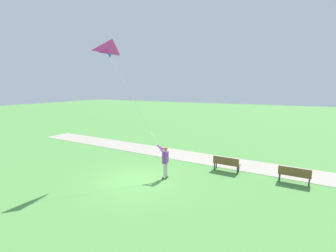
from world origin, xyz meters
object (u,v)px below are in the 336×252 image
at_px(person_kite_flyer, 165,159).
at_px(park_bench_near_walkway, 226,163).
at_px(park_bench_far_walkway, 294,174).
at_px(flying_kite, 112,49).

xyz_separation_m(person_kite_flyer, park_bench_near_walkway, (-2.55, 2.66, -0.54)).
distance_m(person_kite_flyer, park_bench_far_walkway, 6.61).
bearing_deg(park_bench_far_walkway, park_bench_near_walkway, -93.09).
relative_size(person_kite_flyer, flying_kite, 0.33).
distance_m(park_bench_near_walkway, park_bench_far_walkway, 3.50).
bearing_deg(person_kite_flyer, park_bench_near_walkway, 133.72).
xyz_separation_m(flying_kite, park_bench_near_walkway, (-2.94, 5.62, -6.37)).
height_order(person_kite_flyer, park_bench_near_walkway, person_kite_flyer).
xyz_separation_m(person_kite_flyer, flying_kite, (0.39, -2.96, 5.83)).
height_order(flying_kite, park_bench_far_walkway, flying_kite).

